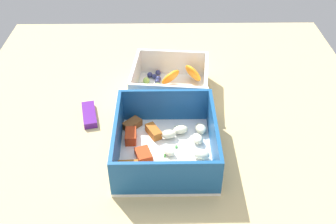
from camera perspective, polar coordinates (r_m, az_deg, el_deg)
table_surface at (r=75.28cm, az=0.02°, el=-1.23°), size 80.00×80.00×2.00cm
pasta_container at (r=65.46cm, az=-0.47°, el=-4.80°), size 18.37×16.54×6.98cm
fruit_bowl at (r=79.61cm, az=0.23°, el=4.05°), size 14.95×16.12×6.10cm
candy_bar at (r=75.73cm, az=-11.29°, el=-0.28°), size 7.36×3.87×1.20cm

